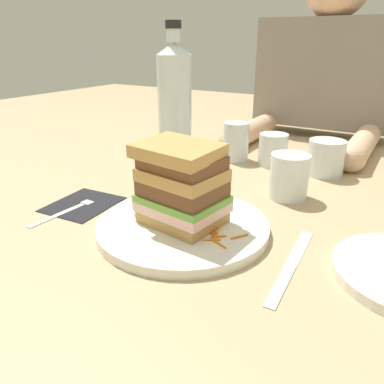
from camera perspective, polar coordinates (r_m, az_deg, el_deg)
name	(u,v)px	position (r m, az deg, el deg)	size (l,w,h in m)	color
ground_plane	(188,232)	(0.59, -0.67, -6.03)	(3.00, 3.00, 0.00)	tan
main_plate	(182,227)	(0.58, -1.53, -5.27)	(0.26, 0.26, 0.01)	white
sandwich	(181,186)	(0.56, -1.67, 0.97)	(0.13, 0.11, 0.13)	tan
carrot_shred_0	(145,208)	(0.63, -7.11, -2.38)	(0.00, 0.00, 0.03)	orange
carrot_shred_1	(160,209)	(0.62, -4.89, -2.63)	(0.00, 0.00, 0.02)	orange
carrot_shred_2	(151,213)	(0.61, -6.22, -3.15)	(0.00, 0.00, 0.03)	orange
carrot_shred_3	(151,211)	(0.62, -6.26, -2.86)	(0.00, 0.00, 0.02)	orange
carrot_shred_4	(144,215)	(0.61, -7.24, -3.40)	(0.00, 0.00, 0.03)	orange
carrot_shred_5	(144,213)	(0.61, -7.24, -3.14)	(0.00, 0.00, 0.02)	orange
carrot_shred_6	(212,240)	(0.53, 2.99, -7.20)	(0.00, 0.00, 0.02)	orange
carrot_shred_7	(214,237)	(0.54, 3.37, -6.83)	(0.00, 0.00, 0.02)	orange
carrot_shred_8	(214,235)	(0.54, 3.27, -6.51)	(0.00, 0.00, 0.03)	orange
carrot_shred_9	(218,236)	(0.54, 4.00, -6.71)	(0.00, 0.00, 0.02)	orange
carrot_shred_10	(219,244)	(0.52, 4.15, -7.80)	(0.00, 0.00, 0.03)	orange
carrot_shred_11	(218,230)	(0.55, 4.01, -5.77)	(0.00, 0.00, 0.02)	orange
carrot_shred_12	(238,238)	(0.54, 6.96, -6.88)	(0.00, 0.00, 0.03)	orange
carrot_shred_13	(216,230)	(0.56, 3.61, -5.70)	(0.00, 0.00, 0.03)	orange
napkin_dark	(83,204)	(0.70, -16.12, -1.74)	(0.10, 0.12, 0.00)	black
fork	(73,207)	(0.69, -17.55, -2.11)	(0.02, 0.17, 0.00)	silver
knife	(290,266)	(0.52, 14.63, -10.75)	(0.03, 0.20, 0.00)	silver
juice_glass	(289,178)	(0.72, 14.39, 2.00)	(0.07, 0.07, 0.08)	white
water_bottle	(175,107)	(0.83, -2.63, 12.65)	(0.07, 0.07, 0.31)	silver
empty_tumbler_0	(326,158)	(0.87, 19.54, 4.91)	(0.08, 0.08, 0.08)	silver
empty_tumbler_1	(273,150)	(0.90, 12.13, 6.26)	(0.07, 0.07, 0.07)	silver
empty_tumbler_2	(236,142)	(0.92, 6.61, 7.57)	(0.06, 0.06, 0.09)	silver
diner_across	(327,58)	(1.20, 19.64, 18.48)	(0.40, 0.45, 0.51)	#DBAD89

